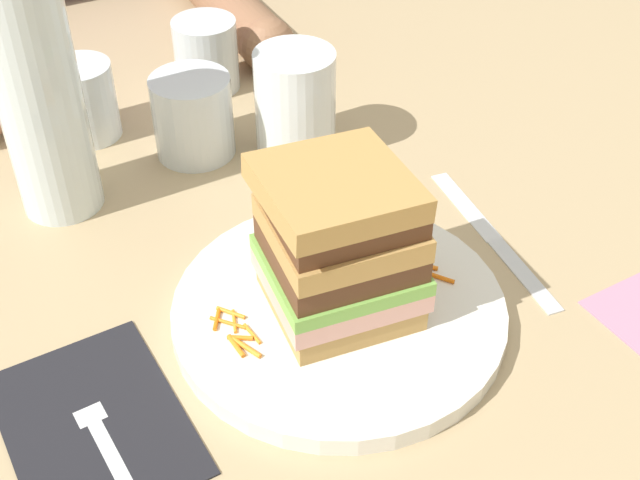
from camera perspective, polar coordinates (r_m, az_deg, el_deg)
name	(u,v)px	position (r m, az deg, el deg)	size (l,w,h in m)	color
ground_plane	(355,312)	(0.67, 2.39, -4.87)	(3.00, 3.00, 0.00)	tan
main_plate	(338,309)	(0.66, 1.20, -4.70)	(0.26, 0.26, 0.02)	white
sandwich	(338,243)	(0.61, 1.23, -0.22)	(0.12, 0.11, 0.12)	tan
carrot_shred_0	(242,341)	(0.62, -5.28, -6.77)	(0.00, 0.00, 0.02)	orange
carrot_shred_1	(246,348)	(0.62, -4.98, -7.23)	(0.00, 0.00, 0.03)	orange
carrot_shred_2	(250,331)	(0.63, -4.72, -6.12)	(0.00, 0.00, 0.02)	orange
carrot_shred_3	(231,313)	(0.64, -6.04, -4.89)	(0.00, 0.00, 0.02)	orange
carrot_shred_4	(236,346)	(0.62, -5.68, -7.12)	(0.00, 0.00, 0.02)	orange
carrot_shred_5	(234,321)	(0.64, -5.79, -5.47)	(0.00, 0.00, 0.02)	orange
carrot_shred_6	(228,323)	(0.64, -6.22, -5.56)	(0.00, 0.00, 0.03)	orange
carrot_shred_7	(217,319)	(0.64, -6.96, -5.33)	(0.00, 0.00, 0.02)	orange
carrot_shred_8	(434,275)	(0.68, 7.70, -2.38)	(0.00, 0.00, 0.03)	orange
carrot_shred_9	(420,273)	(0.68, 6.78, -2.21)	(0.00, 0.00, 0.02)	orange
carrot_shred_10	(418,264)	(0.69, 6.64, -1.63)	(0.00, 0.00, 0.03)	orange
carrot_shred_11	(401,283)	(0.67, 5.51, -2.91)	(0.00, 0.00, 0.03)	orange
carrot_shred_12	(414,274)	(0.68, 6.34, -2.28)	(0.00, 0.00, 0.02)	orange
napkin_dark	(94,423)	(0.61, -14.96, -11.83)	(0.12, 0.16, 0.00)	black
fork	(105,443)	(0.60, -14.25, -13.12)	(0.03, 0.17, 0.00)	silver
knife	(496,241)	(0.74, 11.75, -0.04)	(0.04, 0.20, 0.00)	silver
juice_glass	(295,106)	(0.82, -1.68, 9.00)	(0.08, 0.08, 0.10)	white
water_bottle	(33,71)	(0.74, -18.77, 10.71)	(0.07, 0.07, 0.30)	silver
empty_tumbler_0	(206,55)	(0.94, -7.68, 12.27)	(0.07, 0.07, 0.08)	silver
empty_tumbler_1	(84,101)	(0.88, -15.64, 9.02)	(0.06, 0.06, 0.08)	silver
empty_tumbler_2	(193,116)	(0.83, -8.56, 8.25)	(0.08, 0.08, 0.08)	silver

